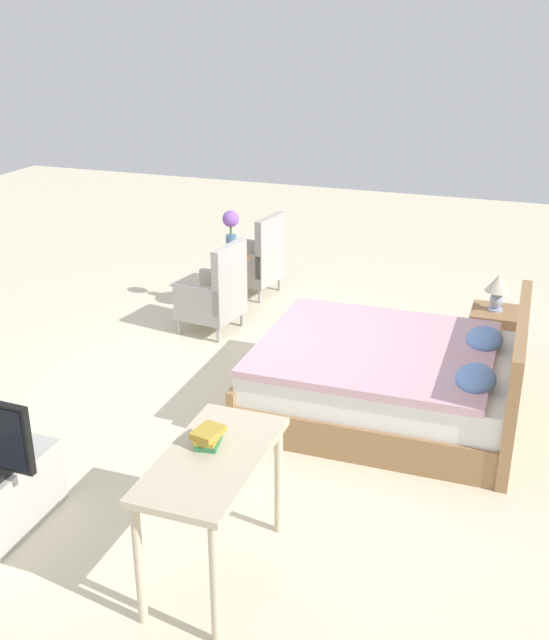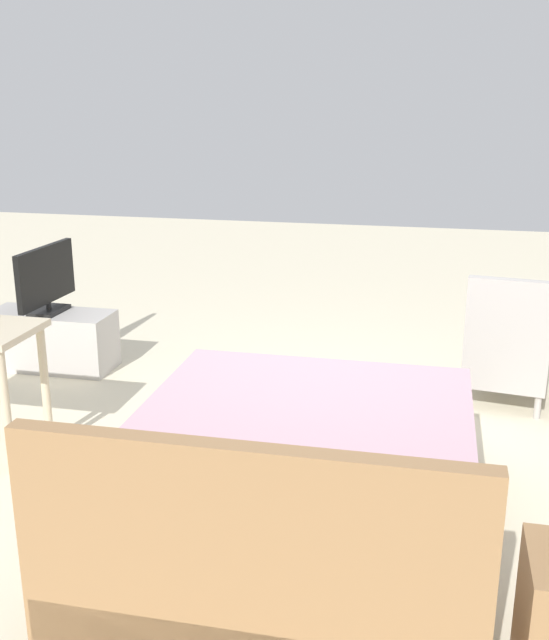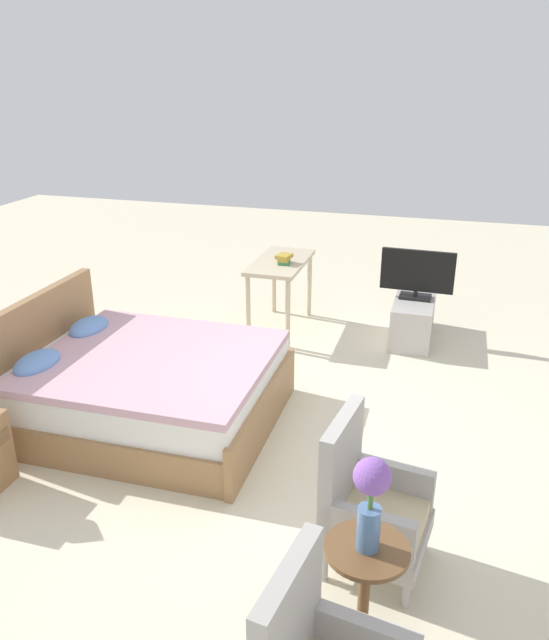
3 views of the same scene
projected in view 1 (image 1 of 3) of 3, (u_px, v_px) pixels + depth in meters
The scene contains 10 objects.
ground_plane at pixel (247, 396), 6.25m from camera, with size 16.00×16.00×0.00m, color beige.
bed at pixel (390, 380), 5.86m from camera, with size 1.66×2.03×0.96m.
armchair_by_window_left at pixel (257, 262), 8.38m from camera, with size 0.61×0.61×0.92m.
armchair_by_window_right at pixel (215, 296), 7.38m from camera, with size 0.61×0.61×0.92m.
side_table at pixel (232, 276), 7.90m from camera, with size 0.40×0.40×0.62m.
flower_vase at pixel (231, 228), 7.70m from camera, with size 0.17×0.17×0.48m.
nightstand at pixel (491, 338), 6.68m from camera, with size 0.44×0.41×0.54m.
table_lamp at pixel (498, 287), 6.49m from camera, with size 0.22×0.22×0.33m.
vanity_desk at pixel (213, 474), 4.03m from camera, with size 1.04×0.52×0.78m.
book_stack at pixel (208, 437), 4.06m from camera, with size 0.20×0.16×0.10m.
Camera 1 is at (5.14, 2.09, 2.96)m, focal length 42.00 mm.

